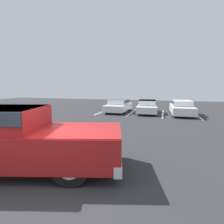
% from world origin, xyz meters
% --- Properties ---
extents(ground_plane, '(60.00, 60.00, 0.00)m').
position_xyz_m(ground_plane, '(0.00, 0.00, 0.00)').
color(ground_plane, '#2D2D30').
extents(stall_stripe_a, '(0.12, 4.81, 0.01)m').
position_xyz_m(stall_stripe_a, '(-3.13, 13.02, 0.00)').
color(stall_stripe_a, white).
rests_on(stall_stripe_a, ground_plane).
extents(stall_stripe_b, '(0.12, 4.81, 0.01)m').
position_xyz_m(stall_stripe_b, '(-0.27, 13.02, 0.00)').
color(stall_stripe_b, white).
rests_on(stall_stripe_b, ground_plane).
extents(stall_stripe_c, '(0.12, 4.81, 0.01)m').
position_xyz_m(stall_stripe_c, '(2.60, 13.02, 0.00)').
color(stall_stripe_c, white).
rests_on(stall_stripe_c, ground_plane).
extents(stall_stripe_d, '(0.12, 4.81, 0.01)m').
position_xyz_m(stall_stripe_d, '(5.47, 13.02, 0.00)').
color(stall_stripe_d, white).
rests_on(stall_stripe_d, ground_plane).
extents(pickup_truck, '(6.52, 3.59, 1.83)m').
position_xyz_m(pickup_truck, '(-1.43, 0.55, 0.92)').
color(pickup_truck, '#A51919').
rests_on(pickup_truck, ground_plane).
extents(parked_sedan_a, '(1.95, 4.27, 1.19)m').
position_xyz_m(parked_sedan_a, '(-1.58, 13.18, 0.64)').
color(parked_sedan_a, silver).
rests_on(parked_sedan_a, ground_plane).
extents(parked_sedan_b, '(2.03, 4.37, 1.20)m').
position_xyz_m(parked_sedan_b, '(1.17, 13.26, 0.65)').
color(parked_sedan_b, silver).
rests_on(parked_sedan_b, ground_plane).
extents(parked_sedan_c, '(1.94, 4.45, 1.25)m').
position_xyz_m(parked_sedan_c, '(4.18, 13.05, 0.66)').
color(parked_sedan_c, silver).
rests_on(parked_sedan_c, ground_plane).
extents(wheel_stop_curb, '(1.72, 0.20, 0.14)m').
position_xyz_m(wheel_stop_curb, '(0.46, 15.85, 0.07)').
color(wheel_stop_curb, '#B7B2A8').
rests_on(wheel_stop_curb, ground_plane).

